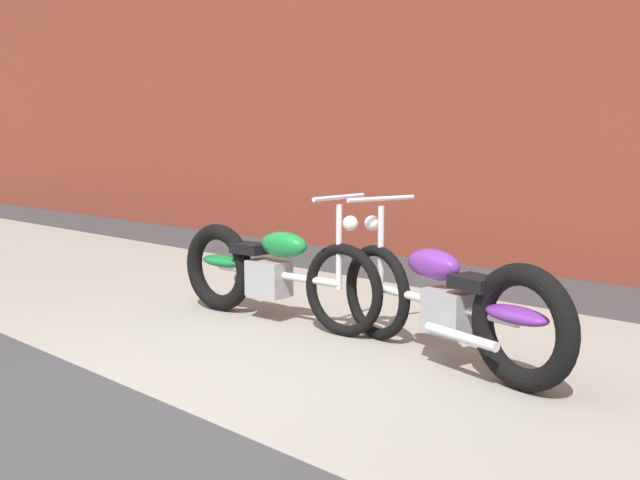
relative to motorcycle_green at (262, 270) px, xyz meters
The scene contains 5 objects.
ground_plane 1.86m from the motorcycle_green, 62.70° to the right, with size 80.00×80.00×0.00m, color #38383A.
sidewalk_slab 0.93m from the motorcycle_green, ahead, with size 36.00×3.50×0.01m, color gray.
brick_building_wall 4.14m from the motorcycle_green, 76.91° to the left, with size 36.00×0.50×4.61m, color brown.
motorcycle_green is the anchor object (origin of this frame).
motorcycle_purple 1.82m from the motorcycle_green, ahead, with size 1.98×0.72×1.03m.
Camera 1 is at (3.30, -2.11, 1.38)m, focal length 39.91 mm.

